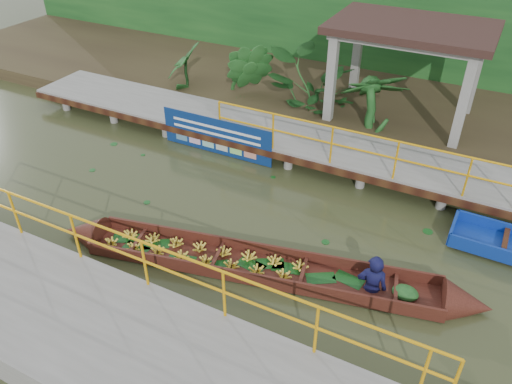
% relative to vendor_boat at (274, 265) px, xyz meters
% --- Properties ---
extents(ground, '(80.00, 80.00, 0.00)m').
position_rel_vendor_boat_xyz_m(ground, '(-2.41, 1.15, -0.23)').
color(ground, '#2E3319').
rests_on(ground, ground).
extents(land_strip, '(30.00, 8.00, 0.45)m').
position_rel_vendor_boat_xyz_m(land_strip, '(-2.41, 8.65, -0.01)').
color(land_strip, '#2F2317').
rests_on(land_strip, ground).
extents(far_dock, '(16.00, 2.06, 1.66)m').
position_rel_vendor_boat_xyz_m(far_dock, '(-2.39, 4.58, 0.24)').
color(far_dock, slate).
rests_on(far_dock, ground).
extents(near_dock, '(18.00, 2.40, 1.73)m').
position_rel_vendor_boat_xyz_m(near_dock, '(-1.41, -3.04, 0.07)').
color(near_dock, slate).
rests_on(near_dock, ground).
extents(pavilion, '(4.40, 3.00, 3.00)m').
position_rel_vendor_boat_xyz_m(pavilion, '(0.59, 7.45, 2.58)').
color(pavilion, slate).
rests_on(pavilion, ground).
extents(foliage_backdrop, '(30.00, 0.80, 4.00)m').
position_rel_vendor_boat_xyz_m(foliage_backdrop, '(-2.41, 11.15, 1.77)').
color(foliage_backdrop, '#133D18').
rests_on(foliage_backdrop, ground).
extents(vendor_boat, '(8.88, 2.69, 2.02)m').
position_rel_vendor_boat_xyz_m(vendor_boat, '(0.00, 0.00, 0.00)').
color(vendor_boat, '#37150F').
rests_on(vendor_boat, ground).
extents(blue_banner, '(3.40, 0.04, 1.06)m').
position_rel_vendor_boat_xyz_m(blue_banner, '(-3.50, 3.63, 0.32)').
color(blue_banner, navy).
rests_on(blue_banner, ground).
extents(tropical_plants, '(14.31, 1.31, 1.63)m').
position_rel_vendor_boat_xyz_m(tropical_plants, '(-0.16, 6.45, 1.03)').
color(tropical_plants, '#133D18').
rests_on(tropical_plants, ground).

